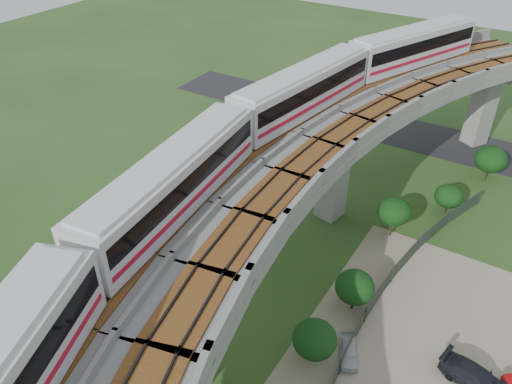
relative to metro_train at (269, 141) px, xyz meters
The scene contains 13 objects.
ground 12.31m from the metro_train, behind, with size 160.00×160.00×0.00m, color #294A1D.
dirt_lot 18.48m from the metro_train, ahead, with size 18.00×26.00×0.04m, color gray.
asphalt_road 32.37m from the metro_train, 90.66° to the left, with size 60.00×8.00×0.03m, color #232326.
viaduct 4.78m from the metro_train, ahead, with size 19.58×73.98×11.40m.
metro_train is the anchor object (origin of this frame).
fence 14.90m from the metro_train, ahead, with size 3.87×38.73×1.50m.
tree_0 28.43m from the metro_train, 64.26° to the left, with size 3.13×3.13×3.79m.
tree_1 21.61m from the metro_train, 59.67° to the left, with size 2.53×2.53×2.90m.
tree_2 15.53m from the metro_train, 58.34° to the left, with size 2.80×2.80×3.81m.
tree_3 12.25m from the metro_train, ahead, with size 2.83×2.83×3.38m.
tree_4 13.02m from the metro_train, 36.87° to the right, with size 2.89×2.89×3.30m.
car_white 14.75m from the metro_train, 21.79° to the right, with size 1.21×3.01×1.02m, color silver.
car_dark 19.71m from the metro_train, ahead, with size 1.85×4.54×1.32m, color black.
Camera 1 is at (14.62, -24.45, 27.72)m, focal length 35.00 mm.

